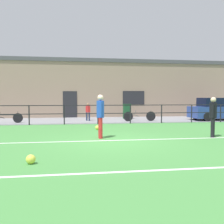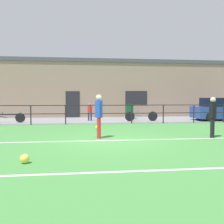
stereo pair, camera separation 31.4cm
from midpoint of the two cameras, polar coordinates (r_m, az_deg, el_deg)
ground at (r=9.05m, az=0.69°, el=-6.85°), size 60.00×44.00×0.04m
field_line_touchline at (r=9.18m, az=0.58°, el=-6.57°), size 36.00×0.11×0.00m
field_line_hash at (r=5.46m, az=6.05°, el=-13.44°), size 36.00×0.11×0.00m
pavement_strip at (r=17.44m, az=-3.03°, el=-1.87°), size 48.00×5.00×0.02m
perimeter_fence at (r=14.90m, az=-2.38°, el=0.10°), size 36.07×0.07×1.15m
clubhouse_facade at (r=21.08m, az=-3.74°, el=5.44°), size 28.00×2.56×4.73m
player_goalkeeper at (r=10.62m, az=22.98°, el=-0.55°), size 0.29×0.38×1.60m
player_striker at (r=9.64m, az=-2.14°, el=-0.34°), size 0.30×0.47×1.70m
soccer_ball_match at (r=6.34m, az=-18.12°, el=-10.19°), size 0.23×0.23×0.23m
soccer_ball_spare at (r=12.23m, az=-2.65°, el=-3.60°), size 0.21×0.21×0.21m
spectator_child at (r=16.87m, az=-4.60°, el=0.30°), size 0.31×0.21×1.20m
parked_car_red at (r=18.95m, az=24.79°, el=0.51°), size 4.36×1.78×1.56m
bicycle_parked_0 at (r=16.59m, az=7.32°, el=-0.96°), size 2.20×0.04×0.74m
bicycle_parked_1 at (r=16.70m, az=-22.54°, el=-1.22°), size 2.17×0.04×0.71m
trash_bin_0 at (r=18.50m, az=4.48°, el=0.17°), size 0.57×0.48×1.09m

